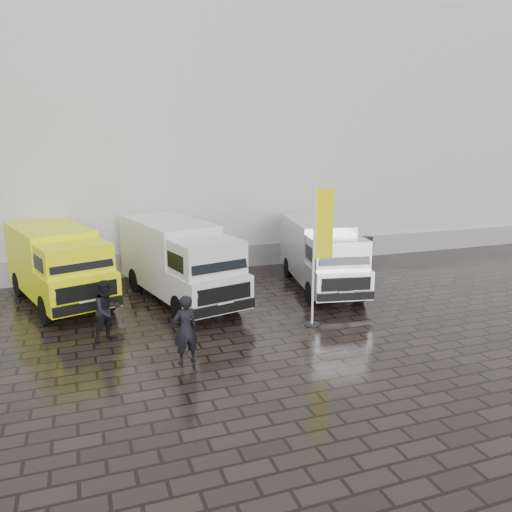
{
  "coord_description": "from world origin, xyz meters",
  "views": [
    {
      "loc": [
        -5.75,
        -13.1,
        5.62
      ],
      "look_at": [
        -0.26,
        2.2,
        1.86
      ],
      "focal_mm": 35.0,
      "sensor_mm": 36.0,
      "label": 1
    }
  ],
  "objects_px": {
    "van_white": "(180,263)",
    "person_tent": "(107,311)",
    "van_yellow": "(59,267)",
    "person_front": "(185,330)",
    "van_silver": "(321,256)",
    "wheelie_bin": "(363,248)",
    "flagpole": "(319,249)"
  },
  "relations": [
    {
      "from": "van_yellow",
      "to": "wheelie_bin",
      "type": "bearing_deg",
      "value": -7.72
    },
    {
      "from": "van_yellow",
      "to": "flagpole",
      "type": "distance_m",
      "value": 9.15
    },
    {
      "from": "van_yellow",
      "to": "van_white",
      "type": "height_order",
      "value": "van_white"
    },
    {
      "from": "wheelie_bin",
      "to": "van_yellow",
      "type": "bearing_deg",
      "value": 174.34
    },
    {
      "from": "flagpole",
      "to": "person_front",
      "type": "relative_size",
      "value": 2.41
    },
    {
      "from": "van_white",
      "to": "van_silver",
      "type": "bearing_deg",
      "value": -16.28
    },
    {
      "from": "van_silver",
      "to": "person_front",
      "type": "height_order",
      "value": "van_silver"
    },
    {
      "from": "van_yellow",
      "to": "person_tent",
      "type": "relative_size",
      "value": 3.19
    },
    {
      "from": "person_front",
      "to": "flagpole",
      "type": "bearing_deg",
      "value": -173.54
    },
    {
      "from": "van_yellow",
      "to": "wheelie_bin",
      "type": "distance_m",
      "value": 13.98
    },
    {
      "from": "van_white",
      "to": "wheelie_bin",
      "type": "relative_size",
      "value": 5.93
    },
    {
      "from": "van_white",
      "to": "wheelie_bin",
      "type": "height_order",
      "value": "van_white"
    },
    {
      "from": "van_white",
      "to": "flagpole",
      "type": "xyz_separation_m",
      "value": [
        3.56,
        -3.82,
        1.03
      ]
    },
    {
      "from": "wheelie_bin",
      "to": "flagpole",
      "type": "bearing_deg",
      "value": -145.43
    },
    {
      "from": "van_silver",
      "to": "wheelie_bin",
      "type": "distance_m",
      "value": 5.74
    },
    {
      "from": "van_yellow",
      "to": "flagpole",
      "type": "bearing_deg",
      "value": -50.52
    },
    {
      "from": "van_silver",
      "to": "flagpole",
      "type": "distance_m",
      "value": 4.17
    },
    {
      "from": "van_white",
      "to": "person_front",
      "type": "height_order",
      "value": "van_white"
    },
    {
      "from": "person_front",
      "to": "person_tent",
      "type": "bearing_deg",
      "value": -62.25
    },
    {
      "from": "van_yellow",
      "to": "person_front",
      "type": "height_order",
      "value": "van_yellow"
    },
    {
      "from": "van_yellow",
      "to": "van_silver",
      "type": "distance_m",
      "value": 9.62
    },
    {
      "from": "flagpole",
      "to": "person_tent",
      "type": "xyz_separation_m",
      "value": [
        -6.25,
        0.85,
        -1.53
      ]
    },
    {
      "from": "wheelie_bin",
      "to": "person_front",
      "type": "bearing_deg",
      "value": -156.04
    },
    {
      "from": "van_white",
      "to": "person_tent",
      "type": "bearing_deg",
      "value": -145.29
    },
    {
      "from": "van_white",
      "to": "flagpole",
      "type": "height_order",
      "value": "flagpole"
    },
    {
      "from": "van_white",
      "to": "van_silver",
      "type": "height_order",
      "value": "van_white"
    },
    {
      "from": "van_yellow",
      "to": "person_tent",
      "type": "xyz_separation_m",
      "value": [
        1.36,
        -4.1,
        -0.42
      ]
    },
    {
      "from": "person_tent",
      "to": "person_front",
      "type": "bearing_deg",
      "value": -79.82
    },
    {
      "from": "van_white",
      "to": "person_tent",
      "type": "height_order",
      "value": "van_white"
    },
    {
      "from": "wheelie_bin",
      "to": "person_front",
      "type": "distance_m",
      "value": 13.73
    },
    {
      "from": "van_silver",
      "to": "person_front",
      "type": "distance_m",
      "value": 8.05
    },
    {
      "from": "van_silver",
      "to": "wheelie_bin",
      "type": "xyz_separation_m",
      "value": [
        4.24,
        3.79,
        -0.74
      ]
    }
  ]
}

